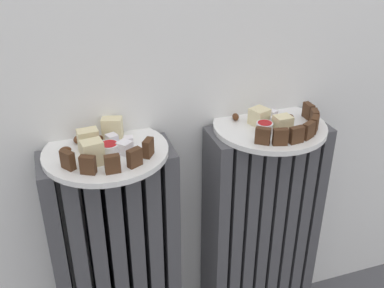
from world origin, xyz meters
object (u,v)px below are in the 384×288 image
(plate_left, at_px, (106,152))
(fork, at_px, (262,121))
(radiator_left, at_px, (118,269))
(jam_bowl_right, at_px, (264,127))
(jam_bowl_left, at_px, (109,148))
(radiator_right, at_px, (260,237))
(plate_right, at_px, (270,126))

(plate_left, distance_m, fork, 0.37)
(radiator_left, bearing_deg, jam_bowl_right, -6.19)
(jam_bowl_left, distance_m, jam_bowl_right, 0.34)
(radiator_right, bearing_deg, jam_bowl_left, -176.70)
(jam_bowl_left, xyz_separation_m, fork, (0.37, 0.04, -0.01))
(radiator_right, bearing_deg, radiator_left, 180.00)
(plate_right, distance_m, fork, 0.02)
(radiator_right, xyz_separation_m, plate_right, (0.00, 0.00, 0.33))
(plate_left, xyz_separation_m, jam_bowl_left, (0.01, -0.02, 0.02))
(radiator_left, relative_size, fork, 6.76)
(jam_bowl_left, bearing_deg, jam_bowl_right, -2.67)
(plate_right, bearing_deg, fork, 115.35)
(radiator_left, xyz_separation_m, plate_left, (0.00, 0.00, 0.33))
(jam_bowl_right, bearing_deg, plate_left, 173.81)
(jam_bowl_right, bearing_deg, radiator_right, 48.31)
(radiator_right, height_order, plate_left, plate_left)
(jam_bowl_left, bearing_deg, plate_right, 3.30)
(radiator_right, relative_size, jam_bowl_left, 15.74)
(radiator_left, relative_size, plate_left, 2.41)
(radiator_left, xyz_separation_m, radiator_right, (0.38, -0.00, 0.00))
(plate_right, xyz_separation_m, jam_bowl_right, (-0.03, -0.04, 0.02))
(radiator_left, relative_size, plate_right, 2.41)
(plate_left, bearing_deg, jam_bowl_left, -75.91)
(jam_bowl_left, relative_size, jam_bowl_right, 1.07)
(plate_right, relative_size, fork, 2.80)
(plate_right, bearing_deg, radiator_right, -90.00)
(radiator_left, xyz_separation_m, jam_bowl_right, (0.35, -0.04, 0.35))
(plate_left, height_order, plate_right, same)
(radiator_right, bearing_deg, jam_bowl_right, -131.69)
(plate_left, relative_size, jam_bowl_left, 6.52)
(plate_left, bearing_deg, radiator_left, 180.00)
(fork, bearing_deg, radiator_left, -176.84)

